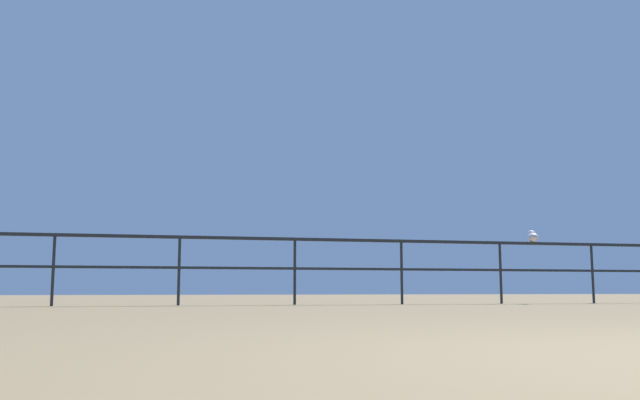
% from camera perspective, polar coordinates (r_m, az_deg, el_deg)
% --- Properties ---
extents(pier_railing, '(21.50, 0.05, 1.05)m').
position_cam_1_polar(pier_railing, '(10.90, -2.10, -4.61)').
color(pier_railing, black).
rests_on(pier_railing, ground_plane).
extents(seagull_on_rail, '(0.27, 0.44, 0.22)m').
position_cam_1_polar(seagull_on_rail, '(12.52, 17.20, -2.91)').
color(seagull_on_rail, silver).
rests_on(seagull_on_rail, pier_railing).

